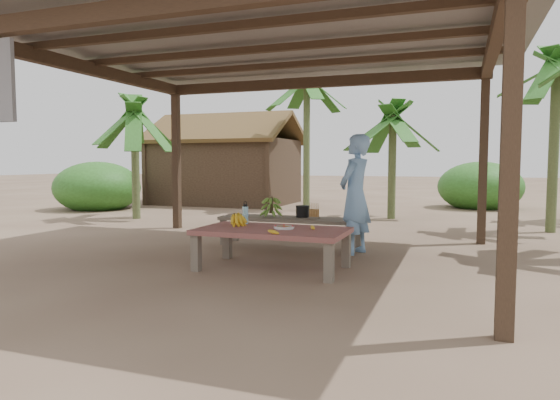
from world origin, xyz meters
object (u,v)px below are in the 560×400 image
(ripe_banana_bunch, at_px, (235,219))
(water_flask, at_px, (245,214))
(cooking_pot, at_px, (303,212))
(work_table, at_px, (272,234))
(bench, at_px, (290,221))
(woman, at_px, (355,194))
(plate, at_px, (284,227))

(ripe_banana_bunch, xyz_separation_m, water_flask, (0.04, 0.24, 0.04))
(ripe_banana_bunch, height_order, cooking_pot, ripe_banana_bunch)
(work_table, height_order, bench, work_table)
(water_flask, bearing_deg, woman, 39.19)
(work_table, relative_size, woman, 1.06)
(work_table, bearing_deg, plate, 8.15)
(plate, bearing_deg, ripe_banana_bunch, 172.82)
(work_table, bearing_deg, water_flask, 146.29)
(cooking_pot, bearing_deg, work_table, -84.69)
(cooking_pot, height_order, woman, woman)
(work_table, bearing_deg, cooking_pot, 95.63)
(work_table, xyz_separation_m, woman, (0.74, 1.37, 0.42))
(work_table, xyz_separation_m, water_flask, (-0.51, 0.35, 0.19))
(bench, relative_size, water_flask, 7.46)
(work_table, bearing_deg, bench, 101.97)
(water_flask, relative_size, cooking_pot, 1.44)
(plate, bearing_deg, woman, 66.19)
(work_table, xyz_separation_m, plate, (0.14, 0.02, 0.08))
(work_table, relative_size, cooking_pot, 8.79)
(plate, xyz_separation_m, water_flask, (-0.66, 0.33, 0.11))
(plate, bearing_deg, work_table, -172.17)
(ripe_banana_bunch, bearing_deg, cooking_pot, 76.59)
(water_flask, bearing_deg, bench, 82.38)
(bench, xyz_separation_m, plate, (0.48, -1.63, 0.12))
(ripe_banana_bunch, relative_size, cooking_pot, 1.40)
(plate, relative_size, cooking_pot, 1.22)
(bench, bearing_deg, woman, -14.54)
(plate, height_order, woman, woman)
(bench, bearing_deg, plate, -73.42)
(work_table, relative_size, water_flask, 6.12)
(work_table, distance_m, bench, 1.68)
(ripe_banana_bunch, distance_m, woman, 1.82)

